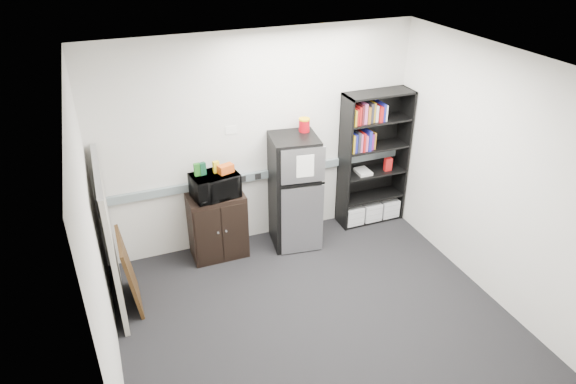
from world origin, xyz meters
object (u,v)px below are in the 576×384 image
object	(u,v)px
cubicle_partition	(110,237)
refrigerator	(294,192)
cabinet	(218,225)
microwave	(215,185)
bookshelf	(373,160)

from	to	relation	value
cubicle_partition	refrigerator	xyz separation A→B (m)	(2.23, 0.34, -0.07)
cabinet	microwave	distance (m)	0.57
bookshelf	cubicle_partition	bearing A→B (deg)	-171.94
microwave	cubicle_partition	bearing A→B (deg)	-170.90
microwave	refrigerator	bearing A→B (deg)	-12.61
microwave	refrigerator	size ratio (longest dim) A/B	0.36
bookshelf	microwave	xyz separation A→B (m)	(-2.18, -0.08, 0.08)
bookshelf	refrigerator	distance (m)	1.22
bookshelf	refrigerator	size ratio (longest dim) A/B	1.25
cabinet	microwave	size ratio (longest dim) A/B	1.58
cubicle_partition	refrigerator	size ratio (longest dim) A/B	1.09
cabinet	refrigerator	world-z (taller)	refrigerator
bookshelf	cabinet	bearing A→B (deg)	-178.31
cabinet	refrigerator	distance (m)	1.04
cubicle_partition	refrigerator	bearing A→B (deg)	8.68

